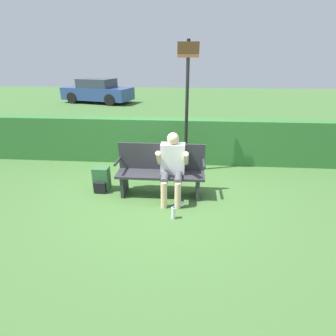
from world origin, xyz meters
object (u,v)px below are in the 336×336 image
object	(u,v)px
water_bottle	(173,213)
signpost	(187,101)
parked_car	(98,91)
backpack	(102,180)
park_bench	(161,170)
person_seated	(172,164)

from	to	relation	value
water_bottle	signpost	bearing A→B (deg)	85.60
signpost	parked_car	world-z (taller)	signpost
backpack	signpost	size ratio (longest dim) A/B	0.17
park_bench	backpack	world-z (taller)	park_bench
park_bench	signpost	xyz separation A→B (m)	(0.45, 1.12, 1.12)
backpack	parked_car	size ratio (longest dim) A/B	0.11
signpost	water_bottle	bearing A→B (deg)	-94.40
water_bottle	person_seated	bearing A→B (deg)	95.28
person_seated	park_bench	bearing A→B (deg)	148.85
backpack	parked_car	world-z (taller)	parked_car
backpack	signpost	world-z (taller)	signpost
signpost	parked_car	xyz separation A→B (m)	(-5.33, 9.85, -0.95)
person_seated	signpost	distance (m)	1.58
park_bench	backpack	bearing A→B (deg)	178.34
backpack	parked_car	bearing A→B (deg)	108.71
signpost	parked_car	size ratio (longest dim) A/B	0.65
backpack	park_bench	bearing A→B (deg)	-1.66
park_bench	water_bottle	bearing A→B (deg)	-71.25
water_bottle	parked_car	bearing A→B (deg)	113.63
person_seated	parked_car	size ratio (longest dim) A/B	0.29
person_seated	water_bottle	size ratio (longest dim) A/B	5.40
parked_car	person_seated	bearing A→B (deg)	-50.82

